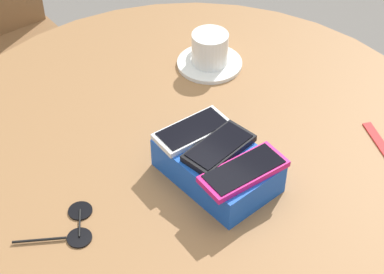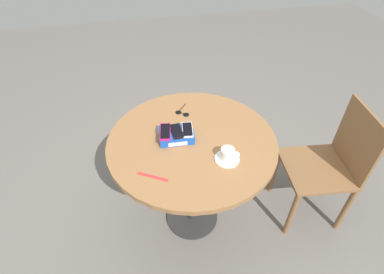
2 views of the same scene
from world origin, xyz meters
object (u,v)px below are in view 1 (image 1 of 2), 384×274
(coffee_cup, at_px, (209,47))
(sunglasses, at_px, (75,226))
(phone_magenta, at_px, (244,171))
(chair_near_window, at_px, (4,55))
(round_table, at_px, (192,190))
(saucer, at_px, (210,63))
(phone_box, at_px, (217,165))
(phone_white, at_px, (193,131))
(phone_black, at_px, (219,148))

(coffee_cup, xyz_separation_m, sunglasses, (-0.16, 0.45, -0.04))
(phone_magenta, distance_m, coffee_cup, 0.37)
(chair_near_window, bearing_deg, round_table, 173.76)
(saucer, distance_m, sunglasses, 0.47)
(round_table, height_order, phone_box, phone_box)
(phone_box, distance_m, phone_magenta, 0.07)
(round_table, distance_m, phone_white, 0.18)
(phone_box, distance_m, sunglasses, 0.25)
(phone_black, bearing_deg, sunglasses, 72.63)
(phone_box, relative_size, saucer, 1.49)
(round_table, bearing_deg, saucer, -52.22)
(saucer, bearing_deg, phone_box, 137.30)
(phone_magenta, relative_size, sunglasses, 1.11)
(saucer, xyz_separation_m, chair_near_window, (0.74, 0.09, -0.31))
(coffee_cup, height_order, sunglasses, coffee_cup)
(phone_magenta, height_order, chair_near_window, chair_near_window)
(saucer, height_order, sunglasses, saucer)
(phone_box, height_order, coffee_cup, coffee_cup)
(phone_magenta, distance_m, phone_white, 0.12)
(phone_box, xyz_separation_m, saucer, (0.23, -0.21, -0.02))
(phone_box, height_order, phone_white, phone_white)
(phone_white, distance_m, sunglasses, 0.24)
(phone_black, xyz_separation_m, chair_near_window, (0.97, -0.12, -0.37))
(saucer, height_order, chair_near_window, chair_near_window)
(phone_white, height_order, sunglasses, phone_white)
(phone_black, distance_m, sunglasses, 0.26)
(saucer, height_order, coffee_cup, coffee_cup)
(phone_white, distance_m, saucer, 0.27)
(phone_magenta, distance_m, phone_black, 0.06)
(sunglasses, bearing_deg, phone_white, -93.43)
(coffee_cup, bearing_deg, phone_box, 137.45)
(saucer, bearing_deg, phone_magenta, 143.27)
(round_table, relative_size, coffee_cup, 9.82)
(chair_near_window, bearing_deg, saucer, -172.88)
(phone_box, bearing_deg, sunglasses, 71.78)
(phone_box, distance_m, saucer, 0.32)
(round_table, relative_size, phone_white, 7.17)
(round_table, height_order, phone_white, phone_white)
(phone_white, bearing_deg, phone_box, 176.47)
(coffee_cup, bearing_deg, phone_black, 137.85)
(sunglasses, xyz_separation_m, chair_near_window, (0.89, -0.35, -0.31))
(phone_box, bearing_deg, round_table, -15.69)
(sunglasses, bearing_deg, round_table, -88.26)
(phone_black, bearing_deg, round_table, -12.83)
(phone_black, xyz_separation_m, sunglasses, (0.07, 0.24, -0.06))
(phone_magenta, bearing_deg, phone_black, -8.38)
(sunglasses, bearing_deg, phone_black, -107.37)
(phone_box, relative_size, chair_near_window, 0.22)
(round_table, bearing_deg, sunglasses, 91.74)
(round_table, relative_size, sunglasses, 7.27)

